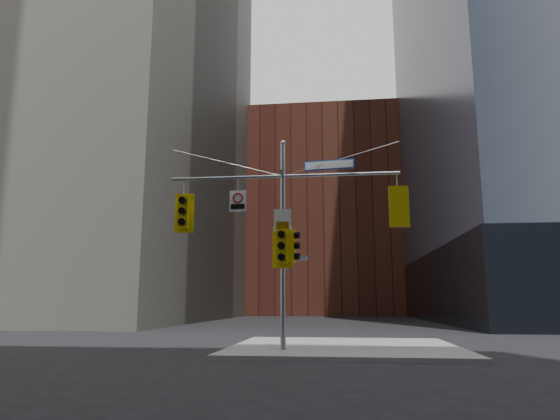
% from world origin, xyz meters
% --- Properties ---
extents(ground, '(160.00, 160.00, 0.00)m').
position_xyz_m(ground, '(0.00, 0.00, 0.00)').
color(ground, black).
rests_on(ground, ground).
extents(sidewalk_corner, '(8.00, 8.00, 0.15)m').
position_xyz_m(sidewalk_corner, '(2.00, 4.00, 0.07)').
color(sidewalk_corner, gray).
rests_on(sidewalk_corner, ground).
extents(brick_midrise, '(26.00, 20.00, 28.00)m').
position_xyz_m(brick_midrise, '(0.00, 58.00, 14.00)').
color(brick_midrise, brown).
rests_on(brick_midrise, ground).
extents(signal_assembly, '(8.00, 0.80, 7.30)m').
position_xyz_m(signal_assembly, '(0.00, 1.99, 4.42)').
color(signal_assembly, gray).
rests_on(signal_assembly, ground).
extents(traffic_light_west_arm, '(0.68, 0.57, 1.42)m').
position_xyz_m(traffic_light_west_arm, '(-3.54, 2.01, 4.80)').
color(traffic_light_west_arm, '#DABD0B').
rests_on(traffic_light_west_arm, ground).
extents(traffic_light_east_arm, '(0.67, 0.55, 1.40)m').
position_xyz_m(traffic_light_east_arm, '(3.88, 1.99, 4.80)').
color(traffic_light_east_arm, '#DABD0B').
rests_on(traffic_light_east_arm, ground).
extents(traffic_light_pole_side, '(0.45, 0.39, 1.07)m').
position_xyz_m(traffic_light_pole_side, '(0.32, 1.99, 3.55)').
color(traffic_light_pole_side, '#DABD0B').
rests_on(traffic_light_pole_side, ground).
extents(traffic_light_pole_front, '(0.67, 0.52, 1.41)m').
position_xyz_m(traffic_light_pole_front, '(-0.00, 1.73, 3.51)').
color(traffic_light_pole_front, '#DABD0B').
rests_on(traffic_light_pole_front, ground).
extents(street_sign_blade, '(1.76, 0.26, 0.34)m').
position_xyz_m(street_sign_blade, '(1.60, 2.00, 6.35)').
color(street_sign_blade, '#11449D').
rests_on(street_sign_blade, ground).
extents(regulatory_sign_arm, '(0.60, 0.11, 0.75)m').
position_xyz_m(regulatory_sign_arm, '(-1.58, 1.97, 5.17)').
color(regulatory_sign_arm, silver).
rests_on(regulatory_sign_arm, ground).
extents(regulatory_sign_pole, '(0.59, 0.06, 0.78)m').
position_xyz_m(regulatory_sign_pole, '(0.00, 1.88, 4.40)').
color(regulatory_sign_pole, silver).
rests_on(regulatory_sign_pole, ground).
extents(street_blade_ew, '(0.79, 0.09, 0.16)m').
position_xyz_m(street_blade_ew, '(0.45, 2.00, 3.14)').
color(street_blade_ew, silver).
rests_on(street_blade_ew, ground).
extents(street_blade_ns, '(0.05, 0.75, 0.15)m').
position_xyz_m(street_blade_ns, '(0.00, 2.45, 2.74)').
color(street_blade_ns, '#145926').
rests_on(street_blade_ns, ground).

